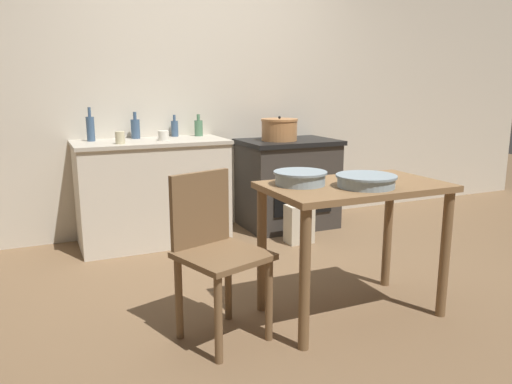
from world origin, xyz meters
The scene contains 16 objects.
ground_plane centered at (0.00, 0.00, 0.00)m, with size 14.00×14.00×0.00m, color brown.
wall_back centered at (0.00, 1.58, 1.27)m, with size 8.00×0.07×2.55m.
counter_cabinet centered at (-0.54, 1.26, 0.43)m, with size 1.23×0.60×0.86m.
stove centered at (0.72, 1.25, 0.41)m, with size 0.86×0.64×0.81m.
work_table centered at (0.19, -0.55, 0.63)m, with size 1.00×0.59×0.77m.
chair centered at (-0.61, -0.47, 0.48)m, with size 0.50×0.50×0.86m.
flour_sack centered at (0.57, 0.74, 0.16)m, with size 0.22×0.15×0.32m, color beige.
stock_pot centered at (0.62, 1.22, 0.91)m, with size 0.33×0.33×0.22m.
mixing_bowl_large centered at (-0.10, -0.45, 0.81)m, with size 0.29×0.29×0.07m.
mixing_bowl_small centered at (0.19, -0.65, 0.80)m, with size 0.32×0.32×0.07m.
bottle_far_left centered at (-0.62, 1.45, 0.95)m, with size 0.07×0.07×0.22m.
bottle_left centered at (-0.98, 1.39, 0.97)m, with size 0.06×0.06×0.27m.
bottle_mid_left centered at (-0.07, 1.44, 0.94)m, with size 0.07×0.07×0.19m.
bottle_center_left centered at (-0.27, 1.49, 0.93)m, with size 0.06×0.06×0.19m.
cup_center centered at (-0.80, 1.11, 0.91)m, with size 0.07×0.07×0.09m, color beige.
cup_center_right centered at (-0.44, 1.21, 0.90)m, with size 0.09×0.09×0.08m, color silver.
Camera 1 is at (-1.42, -2.79, 1.30)m, focal length 35.00 mm.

